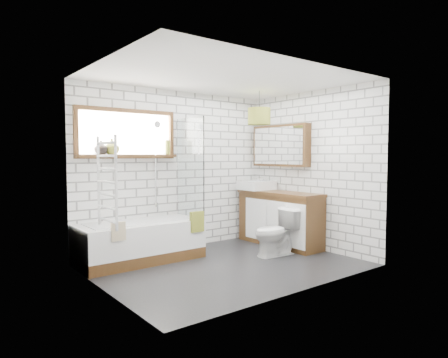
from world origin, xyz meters
TOP-DOWN VIEW (x-y plane):
  - floor at (0.00, 0.00)m, footprint 3.40×2.60m
  - ceiling at (0.00, 0.00)m, footprint 3.40×2.60m
  - wall_back at (0.00, 1.30)m, footprint 3.40×0.01m
  - wall_front at (0.00, -1.30)m, footprint 3.40×0.01m
  - wall_left at (-1.70, 0.00)m, footprint 0.01×2.60m
  - wall_right at (1.70, 0.00)m, footprint 0.01×2.60m
  - window at (-0.85, 1.26)m, footprint 1.52×0.16m
  - towel_radiator at (-1.66, 0.00)m, footprint 0.06×0.52m
  - mirror_cabinet at (1.62, 0.60)m, footprint 0.16×1.20m
  - shower_riser at (-0.40, 1.26)m, footprint 0.02×0.02m
  - bathtub at (-0.83, 0.92)m, footprint 1.72×0.76m
  - shower_screen at (0.01, 0.92)m, footprint 0.02×0.72m
  - towel_green at (-0.13, 0.54)m, footprint 0.22×0.06m
  - towel_beige at (-1.31, 0.54)m, footprint 0.18×0.05m
  - vanity at (1.45, 0.44)m, footprint 0.50×1.56m
  - basin at (1.39, 0.94)m, footprint 0.53×0.47m
  - tap at (1.55, 0.94)m, footprint 0.03×0.03m
  - toilet at (0.90, -0.02)m, footprint 0.45×0.72m
  - vase_olive at (-1.10, 1.23)m, footprint 0.23×0.23m
  - vase_dark at (-1.25, 1.23)m, footprint 0.19×0.19m
  - bottle at (-0.20, 1.23)m, footprint 0.09×0.09m
  - pendant at (1.02, 0.48)m, footprint 0.36×0.36m

SIDE VIEW (x-z plane):
  - floor at x=0.00m, z-range -0.01..0.00m
  - bathtub at x=-0.83m, z-range 0.00..0.56m
  - toilet at x=0.90m, z-range 0.00..0.70m
  - vanity at x=1.45m, z-range 0.00..0.89m
  - towel_green at x=-0.13m, z-range 0.39..0.68m
  - towel_beige at x=-1.31m, z-range 0.42..0.65m
  - basin at x=1.39m, z-range 0.89..1.05m
  - tap at x=1.55m, z-range 0.94..1.09m
  - towel_radiator at x=-1.66m, z-range 0.70..1.70m
  - wall_back at x=0.00m, z-range 0.00..2.50m
  - wall_front at x=0.00m, z-range 0.00..2.50m
  - wall_left at x=-1.70m, z-range 0.00..2.50m
  - wall_right at x=1.70m, z-range 0.00..2.50m
  - shower_screen at x=0.01m, z-range 0.56..2.06m
  - shower_riser at x=-0.40m, z-range 0.70..2.00m
  - vase_dark at x=-1.25m, z-range 1.48..1.67m
  - vase_olive at x=-1.10m, z-range 1.48..1.70m
  - bottle at x=-0.20m, z-range 1.48..1.70m
  - mirror_cabinet at x=1.62m, z-range 1.30..2.00m
  - window at x=-0.85m, z-range 1.46..2.14m
  - pendant at x=1.02m, z-range 1.97..2.23m
  - ceiling at x=0.00m, z-range 2.50..2.51m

